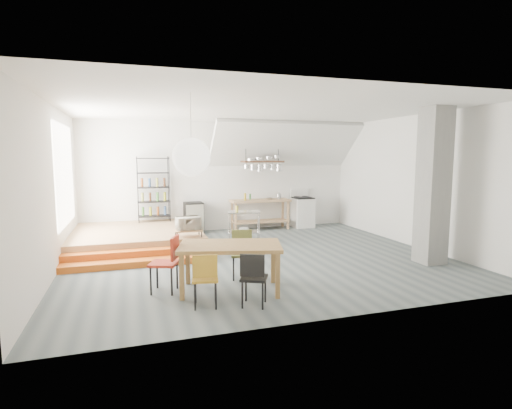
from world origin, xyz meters
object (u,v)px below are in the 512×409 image
object	(u,v)px
mini_fridge	(194,218)
rolling_cart	(244,222)
dining_table	(230,249)
stove	(303,212)

from	to	relation	value
mini_fridge	rolling_cart	bearing A→B (deg)	-57.65
dining_table	rolling_cart	world-z (taller)	rolling_cart
rolling_cart	mini_fridge	distance (m)	1.94
dining_table	stove	bearing A→B (deg)	69.59
mini_fridge	dining_table	bearing A→B (deg)	-92.18
rolling_cart	mini_fridge	xyz separation A→B (m)	(-1.04, 1.64, -0.08)
stove	rolling_cart	size ratio (longest dim) A/B	1.31
stove	mini_fridge	xyz separation A→B (m)	(-3.40, 0.04, -0.04)
stove	dining_table	distance (m)	6.25
dining_table	rolling_cart	xyz separation A→B (m)	(1.24, 3.51, -0.18)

